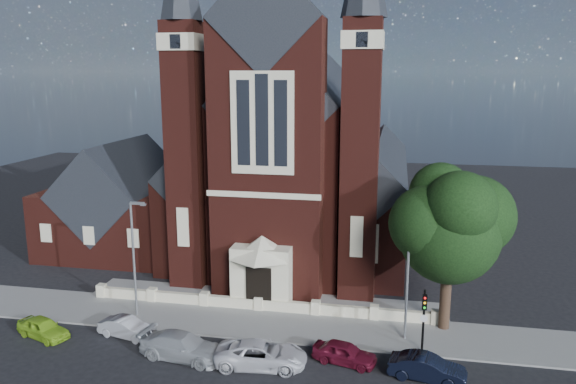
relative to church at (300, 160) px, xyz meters
The scene contains 16 objects.
ground 11.40m from the church, 90.00° to the right, with size 120.00×120.00×0.00m, color black.
pavement_strip 20.18m from the church, 90.00° to the right, with size 60.00×5.00×0.12m, color gray.
forecourt_paving 16.60m from the church, 90.00° to the right, with size 26.00×3.00×0.14m, color gray.
forecourt_wall 18.37m from the church, 90.00° to the right, with size 24.00×0.40×0.90m, color beige.
church is the anchor object (origin of this frame).
parish_hall 17.26m from the church, 162.84° to the right, with size 12.00×12.20×10.24m.
street_tree 21.38m from the church, 53.83° to the right, with size 6.40×6.60×10.70m.
street_lamp_left 20.84m from the church, 112.66° to the right, with size 1.16×0.22×8.09m.
street_lamp_right 21.76m from the church, 61.96° to the right, with size 1.16×0.22×8.09m.
traffic_signal 23.94m from the church, 61.80° to the right, with size 0.28×0.42×4.00m.
car_lime_van 27.18m from the church, 118.28° to the right, with size 1.52×3.77×1.28m, color #96CD29.
car_silver_a 24.28m from the church, 108.25° to the right, with size 1.31×3.74×1.23m, color #A8AAB0.
car_silver_b 25.07m from the church, 96.65° to the right, with size 2.10×5.16×1.50m, color #A5AAAD.
car_white_suv 25.00m from the church, 85.30° to the right, with size 2.41×5.23×1.45m, color white.
car_dark_red 24.65m from the church, 73.73° to the right, with size 1.50×3.72×1.27m, color maroon.
car_navy 27.02m from the church, 64.55° to the right, with size 1.45×4.15×1.37m, color black.
Camera 1 is at (9.05, -29.18, 16.45)m, focal length 35.00 mm.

